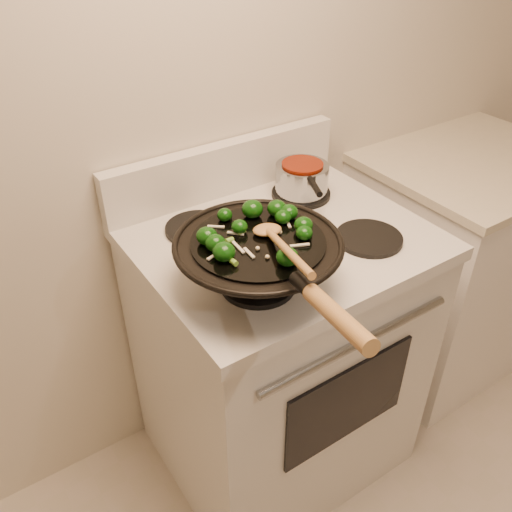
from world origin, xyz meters
TOP-DOWN VIEW (x-y plane):
  - stove at (-0.07, 1.17)m, footprint 0.78×0.67m
  - counter_unit at (0.82, 1.20)m, footprint 0.76×0.62m
  - wok at (-0.25, 1.02)m, footprint 0.39×0.64m
  - stirfry at (-0.24, 1.04)m, footprint 0.27×0.27m
  - wooden_spoon at (-0.24, 0.96)m, footprint 0.13×0.30m
  - saucepan at (0.11, 1.32)m, footprint 0.16×0.25m

SIDE VIEW (x-z plane):
  - counter_unit at x=0.82m, z-range 0.00..0.91m
  - stove at x=-0.07m, z-range -0.07..1.01m
  - saucepan at x=0.11m, z-range 0.93..1.03m
  - wok at x=-0.25m, z-range 0.90..1.10m
  - stirfry at x=-0.24m, z-range 1.05..1.09m
  - wooden_spoon at x=-0.24m, z-range 1.04..1.12m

